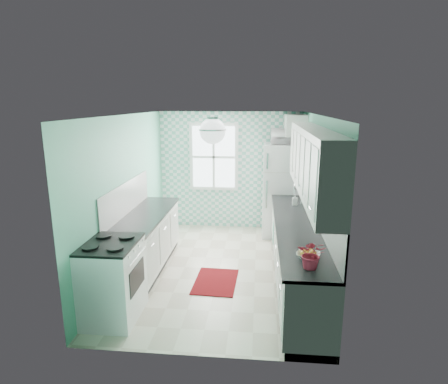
# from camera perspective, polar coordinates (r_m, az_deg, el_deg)

# --- Properties ---
(floor) EXTENTS (3.00, 4.40, 0.02)m
(floor) POSITION_cam_1_polar(r_m,az_deg,el_deg) (6.33, -0.68, -11.68)
(floor) COLOR beige
(floor) RESTS_ON ground
(ceiling) EXTENTS (3.00, 4.40, 0.02)m
(ceiling) POSITION_cam_1_polar(r_m,az_deg,el_deg) (5.73, -0.75, 11.76)
(ceiling) COLOR white
(ceiling) RESTS_ON wall_back
(wall_back) EXTENTS (3.00, 0.02, 2.50)m
(wall_back) POSITION_cam_1_polar(r_m,az_deg,el_deg) (8.06, 0.97, 3.27)
(wall_back) COLOR #60BB9A
(wall_back) RESTS_ON floor
(wall_front) EXTENTS (3.00, 0.02, 2.50)m
(wall_front) POSITION_cam_1_polar(r_m,az_deg,el_deg) (3.82, -4.29, -8.64)
(wall_front) COLOR #60BB9A
(wall_front) RESTS_ON floor
(wall_left) EXTENTS (0.02, 4.40, 2.50)m
(wall_left) POSITION_cam_1_polar(r_m,az_deg,el_deg) (6.24, -14.62, -0.22)
(wall_left) COLOR #60BB9A
(wall_left) RESTS_ON floor
(wall_right) EXTENTS (0.02, 4.40, 2.50)m
(wall_right) POSITION_cam_1_polar(r_m,az_deg,el_deg) (5.94, 13.93, -0.88)
(wall_right) COLOR #60BB9A
(wall_right) RESTS_ON floor
(accent_wall) EXTENTS (3.00, 0.01, 2.50)m
(accent_wall) POSITION_cam_1_polar(r_m,az_deg,el_deg) (8.03, 0.95, 3.24)
(accent_wall) COLOR #67B9A5
(accent_wall) RESTS_ON wall_back
(window) EXTENTS (1.04, 0.05, 1.44)m
(window) POSITION_cam_1_polar(r_m,az_deg,el_deg) (7.99, -1.57, 5.36)
(window) COLOR white
(window) RESTS_ON wall_back
(backsplash_right) EXTENTS (0.02, 3.60, 0.51)m
(backsplash_right) POSITION_cam_1_polar(r_m,az_deg,el_deg) (5.57, 14.26, -2.44)
(backsplash_right) COLOR white
(backsplash_right) RESTS_ON wall_right
(backsplash_left) EXTENTS (0.02, 2.15, 0.51)m
(backsplash_left) POSITION_cam_1_polar(r_m,az_deg,el_deg) (6.18, -14.64, -0.88)
(backsplash_left) COLOR white
(backsplash_left) RESTS_ON wall_left
(upper_cabinets_right) EXTENTS (0.33, 3.20, 0.90)m
(upper_cabinets_right) POSITION_cam_1_polar(r_m,az_deg,el_deg) (5.20, 13.36, 4.46)
(upper_cabinets_right) COLOR silver
(upper_cabinets_right) RESTS_ON wall_right
(upper_cabinet_fridge) EXTENTS (0.40, 0.74, 0.40)m
(upper_cabinet_fridge) POSITION_cam_1_polar(r_m,az_deg,el_deg) (7.57, 10.78, 10.00)
(upper_cabinet_fridge) COLOR silver
(upper_cabinet_fridge) RESTS_ON wall_right
(ceiling_light) EXTENTS (0.34, 0.34, 0.35)m
(ceiling_light) POSITION_cam_1_polar(r_m,az_deg,el_deg) (4.94, -1.75, 9.30)
(ceiling_light) COLOR silver
(ceiling_light) RESTS_ON ceiling
(base_cabinets_right) EXTENTS (0.60, 3.60, 0.90)m
(base_cabinets_right) POSITION_cam_1_polar(r_m,az_deg,el_deg) (5.78, 10.96, -9.52)
(base_cabinets_right) COLOR white
(base_cabinets_right) RESTS_ON floor
(countertop_right) EXTENTS (0.63, 3.60, 0.04)m
(countertop_right) POSITION_cam_1_polar(r_m,az_deg,el_deg) (5.61, 11.02, -5.09)
(countertop_right) COLOR black
(countertop_right) RESTS_ON base_cabinets_right
(base_cabinets_left) EXTENTS (0.60, 2.15, 0.90)m
(base_cabinets_left) POSITION_cam_1_polar(r_m,az_deg,el_deg) (6.31, -11.75, -7.52)
(base_cabinets_left) COLOR white
(base_cabinets_left) RESTS_ON floor
(countertop_left) EXTENTS (0.63, 2.15, 0.04)m
(countertop_left) POSITION_cam_1_polar(r_m,az_deg,el_deg) (6.16, -11.83, -3.44)
(countertop_left) COLOR black
(countertop_left) RESTS_ON base_cabinets_left
(fridge) EXTENTS (0.82, 0.81, 1.88)m
(fridge) POSITION_cam_1_polar(r_m,az_deg,el_deg) (7.72, 8.96, 0.30)
(fridge) COLOR white
(fridge) RESTS_ON floor
(stove) EXTENTS (0.66, 0.82, 0.99)m
(stove) POSITION_cam_1_polar(r_m,az_deg,el_deg) (5.03, -16.70, -12.62)
(stove) COLOR white
(stove) RESTS_ON floor
(sink) EXTENTS (0.49, 0.41, 0.53)m
(sink) POSITION_cam_1_polar(r_m,az_deg,el_deg) (6.68, 10.30, -1.91)
(sink) COLOR silver
(sink) RESTS_ON countertop_right
(rug) EXTENTS (0.66, 0.92, 0.01)m
(rug) POSITION_cam_1_polar(r_m,az_deg,el_deg) (5.90, -1.28, -13.46)
(rug) COLOR #7E0903
(rug) RESTS_ON floor
(dish_towel) EXTENTS (0.05, 0.24, 0.35)m
(dish_towel) POSITION_cam_1_polar(r_m,az_deg,el_deg) (6.57, 7.54, -6.23)
(dish_towel) COLOR #4EA689
(dish_towel) RESTS_ON base_cabinets_right
(fruit_bowl) EXTENTS (0.34, 0.34, 0.07)m
(fruit_bowl) POSITION_cam_1_polar(r_m,az_deg,el_deg) (4.46, 12.71, -9.42)
(fruit_bowl) COLOR white
(fruit_bowl) RESTS_ON countertop_right
(potted_plant) EXTENTS (0.35, 0.32, 0.33)m
(potted_plant) POSITION_cam_1_polar(r_m,az_deg,el_deg) (4.16, 13.26, -9.19)
(potted_plant) COLOR #B62614
(potted_plant) RESTS_ON countertop_right
(soap_bottle) EXTENTS (0.09, 0.09, 0.19)m
(soap_bottle) POSITION_cam_1_polar(r_m,az_deg,el_deg) (6.63, 10.76, -1.14)
(soap_bottle) COLOR #9EB8C2
(soap_bottle) RESTS_ON countertop_right
(microwave) EXTENTS (0.54, 0.37, 0.30)m
(microwave) POSITION_cam_1_polar(r_m,az_deg,el_deg) (7.55, 9.27, 8.38)
(microwave) COLOR white
(microwave) RESTS_ON fridge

